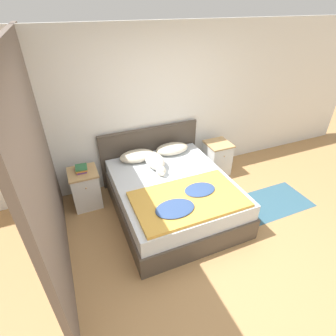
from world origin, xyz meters
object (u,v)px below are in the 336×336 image
at_px(pillow_right, 172,149).
at_px(dog, 156,162).
at_px(bed, 173,196).
at_px(nightstand_right, 217,158).
at_px(nightstand_left, 86,188).
at_px(book_stack, 81,169).
at_px(pillow_left, 137,156).

bearing_deg(pillow_right, dog, -142.56).
xyz_separation_m(bed, nightstand_right, (1.19, 0.68, 0.03)).
bearing_deg(nightstand_left, dog, -12.72).
xyz_separation_m(bed, dog, (-0.11, 0.43, 0.39)).
distance_m(nightstand_left, dog, 1.17).
distance_m(bed, pillow_right, 0.90).
height_order(dog, book_stack, dog).
relative_size(pillow_right, dog, 0.85).
relative_size(nightstand_right, pillow_right, 1.09).
relative_size(pillow_left, book_stack, 2.64).
bearing_deg(nightstand_left, bed, -29.70).
bearing_deg(bed, nightstand_left, 150.30).
relative_size(bed, nightstand_left, 3.16).
bearing_deg(bed, nightstand_right, 29.70).
height_order(nightstand_left, book_stack, book_stack).
xyz_separation_m(nightstand_left, pillow_left, (0.88, 0.08, 0.34)).
relative_size(nightstand_right, pillow_left, 1.09).
relative_size(pillow_left, dog, 0.85).
bearing_deg(dog, nightstand_left, 167.28).
bearing_deg(book_stack, pillow_left, 2.95).
bearing_deg(book_stack, pillow_right, 1.74).
relative_size(bed, nightstand_right, 3.16).
bearing_deg(nightstand_right, pillow_right, 175.13).
xyz_separation_m(nightstand_left, book_stack, (-0.00, 0.03, 0.34)).
distance_m(pillow_right, dog, 0.53).
bearing_deg(bed, pillow_left, 112.30).
xyz_separation_m(bed, pillow_right, (0.31, 0.75, 0.37)).
xyz_separation_m(nightstand_right, book_stack, (-2.38, 0.03, 0.34)).
height_order(bed, nightstand_right, nightstand_right).
xyz_separation_m(nightstand_right, pillow_left, (-1.50, 0.08, 0.34)).
height_order(pillow_right, dog, dog).
relative_size(bed, book_stack, 9.06).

